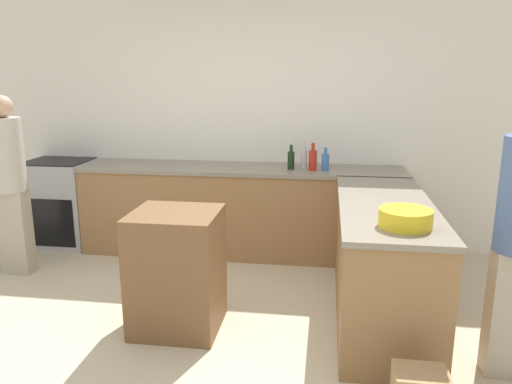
# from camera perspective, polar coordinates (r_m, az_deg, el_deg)

# --- Properties ---
(ground_plane) EXTENTS (14.00, 14.00, 0.00)m
(ground_plane) POSITION_cam_1_polar(r_m,az_deg,el_deg) (3.68, -7.02, -17.20)
(ground_plane) COLOR beige
(wall_back) EXTENTS (8.00, 0.06, 2.70)m
(wall_back) POSITION_cam_1_polar(r_m,az_deg,el_deg) (5.40, -1.14, 8.03)
(wall_back) COLOR white
(wall_back) RESTS_ON ground_plane
(counter_back) EXTENTS (3.33, 0.66, 0.92)m
(counter_back) POSITION_cam_1_polar(r_m,az_deg,el_deg) (5.23, -1.71, -2.08)
(counter_back) COLOR olive
(counter_back) RESTS_ON ground_plane
(counter_peninsula) EXTENTS (0.69, 1.89, 0.92)m
(counter_peninsula) POSITION_cam_1_polar(r_m,az_deg,el_deg) (3.99, 14.21, -7.56)
(counter_peninsula) COLOR olive
(counter_peninsula) RESTS_ON ground_plane
(range_oven) EXTENTS (0.71, 0.62, 0.94)m
(range_oven) POSITION_cam_1_polar(r_m,az_deg,el_deg) (5.92, -21.39, -1.12)
(range_oven) COLOR #ADADB2
(range_oven) RESTS_ON ground_plane
(island_table) EXTENTS (0.63, 0.59, 0.90)m
(island_table) POSITION_cam_1_polar(r_m,az_deg,el_deg) (3.76, -9.01, -8.87)
(island_table) COLOR brown
(island_table) RESTS_ON ground_plane
(mixing_bowl) EXTENTS (0.33, 0.33, 0.12)m
(mixing_bowl) POSITION_cam_1_polar(r_m,az_deg,el_deg) (3.27, 16.70, -2.88)
(mixing_bowl) COLOR yellow
(mixing_bowl) RESTS_ON counter_peninsula
(wine_bottle_dark) EXTENTS (0.07, 0.07, 0.25)m
(wine_bottle_dark) POSITION_cam_1_polar(r_m,az_deg,el_deg) (4.99, 4.02, 3.71)
(wine_bottle_dark) COLOR black
(wine_bottle_dark) RESTS_ON counter_back
(hot_sauce_bottle) EXTENTS (0.08, 0.08, 0.27)m
(hot_sauce_bottle) POSITION_cam_1_polar(r_m,az_deg,el_deg) (4.95, 6.51, 3.71)
(hot_sauce_bottle) COLOR red
(hot_sauce_bottle) RESTS_ON counter_back
(vinegar_bottle_clear) EXTENTS (0.06, 0.06, 0.25)m
(vinegar_bottle_clear) POSITION_cam_1_polar(r_m,az_deg,el_deg) (5.06, 5.53, 3.85)
(vinegar_bottle_clear) COLOR silver
(vinegar_bottle_clear) RESTS_ON counter_back
(water_bottle_blue) EXTENTS (0.07, 0.07, 0.23)m
(water_bottle_blue) POSITION_cam_1_polar(r_m,az_deg,el_deg) (4.96, 7.93, 3.47)
(water_bottle_blue) COLOR #386BB7
(water_bottle_blue) RESTS_ON counter_back
(person_by_range) EXTENTS (0.30, 0.30, 1.68)m
(person_by_range) POSITION_cam_1_polar(r_m,az_deg,el_deg) (5.11, -26.32, 1.42)
(person_by_range) COLOR #ADA38E
(person_by_range) RESTS_ON ground_plane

